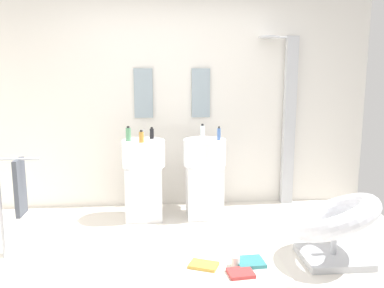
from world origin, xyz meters
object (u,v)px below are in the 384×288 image
at_px(magazine_red, 241,273).
at_px(soap_bottle_black, 152,133).
at_px(pedestal_sink_right, 204,175).
at_px(soap_bottle_blue, 219,134).
at_px(pedestal_sink_left, 144,176).
at_px(towel_rack, 17,190).
at_px(magazine_ochre, 204,265).
at_px(soap_bottle_amber, 141,137).
at_px(lounge_chair, 335,222).
at_px(shower_column, 288,118).
at_px(soap_bottle_green, 128,134).
at_px(magazine_teal, 250,262).
at_px(soap_bottle_clear, 202,131).
at_px(coffee_mug, 235,261).

bearing_deg(magazine_red, soap_bottle_black, 108.68).
bearing_deg(pedestal_sink_right, soap_bottle_blue, -20.53).
xyz_separation_m(pedestal_sink_left, towel_rack, (-1.07, -0.92, 0.15)).
bearing_deg(magazine_ochre, soap_bottle_amber, 139.25).
xyz_separation_m(lounge_chair, soap_bottle_blue, (-0.86, 1.16, 0.61)).
xyz_separation_m(pedestal_sink_left, magazine_ochre, (0.53, -1.26, -0.46)).
bearing_deg(soap_bottle_black, shower_column, 9.53).
bearing_deg(shower_column, soap_bottle_blue, -154.54).
distance_m(shower_column, soap_bottle_green, 1.96).
xyz_separation_m(pedestal_sink_left, pedestal_sink_right, (0.68, 0.00, 0.00)).
relative_size(pedestal_sink_left, magazine_teal, 4.26).
distance_m(magazine_red, soap_bottle_black, 1.93).
bearing_deg(magazine_red, soap_bottle_clear, 88.75).
bearing_deg(coffee_mug, lounge_chair, 3.64).
height_order(coffee_mug, soap_bottle_blue, soap_bottle_blue).
bearing_deg(pedestal_sink_left, magazine_red, -60.06).
xyz_separation_m(magazine_ochre, magazine_red, (0.29, -0.16, 0.00)).
bearing_deg(soap_bottle_blue, soap_bottle_green, 178.57).
distance_m(coffee_mug, soap_bottle_blue, 1.52).
bearing_deg(soap_bottle_green, soap_bottle_blue, -1.43).
bearing_deg(lounge_chair, magazine_teal, -177.78).
distance_m(lounge_chair, towel_rack, 2.79).
bearing_deg(magazine_red, pedestal_sink_left, 113.22).
bearing_deg(towel_rack, magazine_red, -14.86).
bearing_deg(lounge_chair, coffee_mug, -176.36).
bearing_deg(towel_rack, pedestal_sink_left, 40.88).
bearing_deg(soap_bottle_clear, lounge_chair, -52.78).
bearing_deg(lounge_chair, soap_bottle_green, 147.39).
relative_size(towel_rack, soap_bottle_black, 7.19).
height_order(pedestal_sink_left, soap_bottle_amber, soap_bottle_amber).
bearing_deg(lounge_chair, pedestal_sink_right, 129.67).
height_order(coffee_mug, soap_bottle_amber, soap_bottle_amber).
bearing_deg(lounge_chair, magazine_red, -166.30).
relative_size(magazine_teal, soap_bottle_green, 1.43).
relative_size(magazine_ochre, magazine_teal, 1.02).
height_order(towel_rack, soap_bottle_blue, soap_bottle_blue).
height_order(magazine_ochre, soap_bottle_blue, soap_bottle_blue).
bearing_deg(soap_bottle_blue, pedestal_sink_right, 159.47).
bearing_deg(soap_bottle_black, magazine_ochre, -72.15).
xyz_separation_m(towel_rack, coffee_mug, (1.87, -0.35, -0.58)).
bearing_deg(soap_bottle_amber, towel_rack, -143.25).
height_order(shower_column, magazine_red, shower_column).
bearing_deg(soap_bottle_black, magazine_red, -64.60).
xyz_separation_m(towel_rack, soap_bottle_amber, (1.06, 0.79, 0.32)).
relative_size(pedestal_sink_left, soap_bottle_black, 7.51).
bearing_deg(towel_rack, soap_bottle_black, 41.41).
bearing_deg(pedestal_sink_left, magazine_teal, -52.85).
bearing_deg(magazine_teal, soap_bottle_clear, 97.16).
bearing_deg(shower_column, soap_bottle_amber, -163.69).
bearing_deg(soap_bottle_amber, soap_bottle_clear, 20.94).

